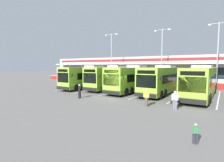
{
  "coord_description": "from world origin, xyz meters",
  "views": [
    {
      "loc": [
        10.9,
        -17.53,
        3.7
      ],
      "look_at": [
        -2.3,
        3.0,
        1.6
      ],
      "focal_mm": 28.03,
      "sensor_mm": 36.0,
      "label": 1
    }
  ],
  "objects_px": {
    "coach_bus_centre": "(134,79)",
    "lamp_post_centre": "(162,53)",
    "pedestrian_near_bin": "(146,97)",
    "lamp_post_west": "(111,55)",
    "pedestrian_with_handbag": "(175,100)",
    "pedestrian_in_dark_coat": "(79,91)",
    "pedestrian_child": "(196,133)",
    "coach_bus_leftmost": "(91,77)",
    "coach_bus_left_centre": "(114,78)",
    "coach_bus_right_centre": "(163,80)",
    "lamp_post_east": "(218,51)",
    "coach_bus_rightmost": "(201,82)"
  },
  "relations": [
    {
      "from": "pedestrian_child",
      "to": "pedestrian_near_bin",
      "type": "bearing_deg",
      "value": 128.85
    },
    {
      "from": "coach_bus_left_centre",
      "to": "coach_bus_right_centre",
      "type": "bearing_deg",
      "value": -3.9
    },
    {
      "from": "pedestrian_with_handbag",
      "to": "lamp_post_west",
      "type": "bearing_deg",
      "value": 134.68
    },
    {
      "from": "pedestrian_with_handbag",
      "to": "coach_bus_centre",
      "type": "bearing_deg",
      "value": 133.29
    },
    {
      "from": "pedestrian_with_handbag",
      "to": "pedestrian_in_dark_coat",
      "type": "height_order",
      "value": "same"
    },
    {
      "from": "coach_bus_leftmost",
      "to": "coach_bus_centre",
      "type": "xyz_separation_m",
      "value": [
        8.0,
        0.27,
        0.0
      ]
    },
    {
      "from": "coach_bus_centre",
      "to": "pedestrian_in_dark_coat",
      "type": "distance_m",
      "value": 9.11
    },
    {
      "from": "coach_bus_centre",
      "to": "pedestrian_with_handbag",
      "type": "height_order",
      "value": "coach_bus_centre"
    },
    {
      "from": "pedestrian_near_bin",
      "to": "lamp_post_west",
      "type": "height_order",
      "value": "lamp_post_west"
    },
    {
      "from": "pedestrian_near_bin",
      "to": "lamp_post_centre",
      "type": "relative_size",
      "value": 0.15
    },
    {
      "from": "coach_bus_right_centre",
      "to": "lamp_post_east",
      "type": "xyz_separation_m",
      "value": [
        5.85,
        11.21,
        4.5
      ]
    },
    {
      "from": "coach_bus_rightmost",
      "to": "lamp_post_east",
      "type": "bearing_deg",
      "value": 84.4
    },
    {
      "from": "coach_bus_left_centre",
      "to": "lamp_post_centre",
      "type": "height_order",
      "value": "lamp_post_centre"
    },
    {
      "from": "lamp_post_west",
      "to": "coach_bus_centre",
      "type": "bearing_deg",
      "value": -44.27
    },
    {
      "from": "coach_bus_right_centre",
      "to": "coach_bus_rightmost",
      "type": "distance_m",
      "value": 4.75
    },
    {
      "from": "pedestrian_in_dark_coat",
      "to": "lamp_post_west",
      "type": "height_order",
      "value": "lamp_post_west"
    },
    {
      "from": "coach_bus_left_centre",
      "to": "coach_bus_centre",
      "type": "relative_size",
      "value": 1.0
    },
    {
      "from": "pedestrian_in_dark_coat",
      "to": "pedestrian_near_bin",
      "type": "height_order",
      "value": "same"
    },
    {
      "from": "pedestrian_in_dark_coat",
      "to": "pedestrian_child",
      "type": "height_order",
      "value": "pedestrian_in_dark_coat"
    },
    {
      "from": "pedestrian_with_handbag",
      "to": "lamp_post_centre",
      "type": "relative_size",
      "value": 0.15
    },
    {
      "from": "coach_bus_right_centre",
      "to": "pedestrian_near_bin",
      "type": "height_order",
      "value": "coach_bus_right_centre"
    },
    {
      "from": "coach_bus_leftmost",
      "to": "lamp_post_east",
      "type": "height_order",
      "value": "lamp_post_east"
    },
    {
      "from": "coach_bus_leftmost",
      "to": "pedestrian_near_bin",
      "type": "relative_size",
      "value": 7.53
    },
    {
      "from": "lamp_post_west",
      "to": "lamp_post_centre",
      "type": "relative_size",
      "value": 1.0
    },
    {
      "from": "lamp_post_centre",
      "to": "pedestrian_in_dark_coat",
      "type": "bearing_deg",
      "value": -99.02
    },
    {
      "from": "coach_bus_centre",
      "to": "lamp_post_centre",
      "type": "distance_m",
      "value": 12.52
    },
    {
      "from": "pedestrian_child",
      "to": "lamp_post_west",
      "type": "height_order",
      "value": "lamp_post_west"
    },
    {
      "from": "coach_bus_left_centre",
      "to": "lamp_post_centre",
      "type": "bearing_deg",
      "value": 67.04
    },
    {
      "from": "coach_bus_leftmost",
      "to": "coach_bus_centre",
      "type": "height_order",
      "value": "same"
    },
    {
      "from": "coach_bus_centre",
      "to": "pedestrian_near_bin",
      "type": "distance_m",
      "value": 9.93
    },
    {
      "from": "pedestrian_near_bin",
      "to": "coach_bus_left_centre",
      "type": "bearing_deg",
      "value": 135.12
    },
    {
      "from": "pedestrian_near_bin",
      "to": "coach_bus_right_centre",
      "type": "bearing_deg",
      "value": 96.9
    },
    {
      "from": "pedestrian_near_bin",
      "to": "lamp_post_east",
      "type": "bearing_deg",
      "value": 76.48
    },
    {
      "from": "pedestrian_in_dark_coat",
      "to": "pedestrian_near_bin",
      "type": "relative_size",
      "value": 1.0
    },
    {
      "from": "coach_bus_centre",
      "to": "lamp_post_centre",
      "type": "relative_size",
      "value": 1.11
    },
    {
      "from": "coach_bus_leftmost",
      "to": "pedestrian_with_handbag",
      "type": "height_order",
      "value": "coach_bus_leftmost"
    },
    {
      "from": "coach_bus_centre",
      "to": "coach_bus_rightmost",
      "type": "height_order",
      "value": "same"
    },
    {
      "from": "coach_bus_centre",
      "to": "coach_bus_right_centre",
      "type": "distance_m",
      "value": 4.22
    },
    {
      "from": "lamp_post_centre",
      "to": "lamp_post_east",
      "type": "bearing_deg",
      "value": -0.68
    },
    {
      "from": "pedestrian_with_handbag",
      "to": "lamp_post_centre",
      "type": "bearing_deg",
      "value": 110.0
    },
    {
      "from": "coach_bus_centre",
      "to": "coach_bus_right_centre",
      "type": "height_order",
      "value": "same"
    },
    {
      "from": "coach_bus_left_centre",
      "to": "lamp_post_west",
      "type": "bearing_deg",
      "value": 124.87
    },
    {
      "from": "pedestrian_in_dark_coat",
      "to": "lamp_post_west",
      "type": "bearing_deg",
      "value": 112.67
    },
    {
      "from": "pedestrian_child",
      "to": "pedestrian_near_bin",
      "type": "xyz_separation_m",
      "value": [
        -4.87,
        6.04,
        0.33
      ]
    },
    {
      "from": "pedestrian_with_handbag",
      "to": "lamp_post_east",
      "type": "relative_size",
      "value": 0.15
    },
    {
      "from": "coach_bus_centre",
      "to": "pedestrian_in_dark_coat",
      "type": "relative_size",
      "value": 7.53
    },
    {
      "from": "coach_bus_rightmost",
      "to": "lamp_post_centre",
      "type": "bearing_deg",
      "value": 124.55
    },
    {
      "from": "coach_bus_centre",
      "to": "pedestrian_near_bin",
      "type": "relative_size",
      "value": 7.53
    },
    {
      "from": "coach_bus_leftmost",
      "to": "pedestrian_near_bin",
      "type": "height_order",
      "value": "coach_bus_leftmost"
    },
    {
      "from": "coach_bus_right_centre",
      "to": "lamp_post_east",
      "type": "relative_size",
      "value": 1.11
    }
  ]
}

